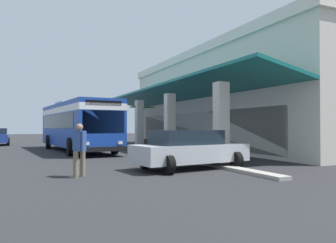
{
  "coord_description": "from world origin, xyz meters",
  "views": [
    {
      "loc": [
        18.82,
        -4.59,
        1.59
      ],
      "look_at": [
        0.88,
        3.42,
        1.91
      ],
      "focal_mm": 35.29,
      "sensor_mm": 36.0,
      "label": 1
    }
  ],
  "objects_px": {
    "transit_bus": "(77,123)",
    "pedestrian": "(79,147)",
    "parked_sedan_silver": "(189,149)",
    "potted_palm": "(142,137)"
  },
  "relations": [
    {
      "from": "potted_palm",
      "to": "parked_sedan_silver",
      "type": "bearing_deg",
      "value": -11.55
    },
    {
      "from": "parked_sedan_silver",
      "to": "transit_bus",
      "type": "bearing_deg",
      "value": -167.73
    },
    {
      "from": "parked_sedan_silver",
      "to": "pedestrian",
      "type": "relative_size",
      "value": 2.71
    },
    {
      "from": "transit_bus",
      "to": "parked_sedan_silver",
      "type": "relative_size",
      "value": 2.48
    },
    {
      "from": "transit_bus",
      "to": "pedestrian",
      "type": "relative_size",
      "value": 6.74
    },
    {
      "from": "parked_sedan_silver",
      "to": "pedestrian",
      "type": "bearing_deg",
      "value": -84.41
    },
    {
      "from": "potted_palm",
      "to": "transit_bus",
      "type": "bearing_deg",
      "value": -73.38
    },
    {
      "from": "pedestrian",
      "to": "potted_palm",
      "type": "height_order",
      "value": "potted_palm"
    },
    {
      "from": "transit_bus",
      "to": "pedestrian",
      "type": "distance_m",
      "value": 11.88
    },
    {
      "from": "transit_bus",
      "to": "pedestrian",
      "type": "height_order",
      "value": "transit_bus"
    }
  ]
}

